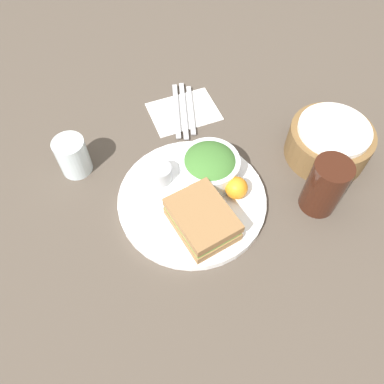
{
  "coord_description": "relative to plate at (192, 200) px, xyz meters",
  "views": [
    {
      "loc": [
        0.39,
        -0.16,
        0.67
      ],
      "look_at": [
        0.0,
        0.0,
        0.04
      ],
      "focal_mm": 35.0,
      "sensor_mm": 36.0,
      "label": 1
    }
  ],
  "objects": [
    {
      "name": "salad_bowl",
      "position": [
        -0.04,
        0.06,
        0.04
      ],
      "size": [
        0.13,
        0.13,
        0.06
      ],
      "color": "white",
      "rests_on": "plate"
    },
    {
      "name": "ground_plane",
      "position": [
        0.0,
        0.0,
        -0.01
      ],
      "size": [
        4.0,
        4.0,
        0.0
      ],
      "primitive_type": "plane",
      "color": "#4C4238"
    },
    {
      "name": "fork",
      "position": [
        -0.26,
        0.06,
        -0.0
      ],
      "size": [
        0.18,
        0.07,
        0.01
      ],
      "primitive_type": "cube",
      "rotation": [
        0.0,
        0.0,
        2.84
      ],
      "color": "#B2B2B7",
      "rests_on": "napkin"
    },
    {
      "name": "napkin",
      "position": [
        -0.26,
        0.08,
        -0.01
      ],
      "size": [
        0.12,
        0.17,
        0.0
      ],
      "primitive_type": "cube",
      "color": "white",
      "rests_on": "ground_plane"
    },
    {
      "name": "bread_basket",
      "position": [
        -0.01,
        0.33,
        0.03
      ],
      "size": [
        0.18,
        0.18,
        0.09
      ],
      "color": "brown",
      "rests_on": "ground_plane"
    },
    {
      "name": "spoon",
      "position": [
        -0.25,
        0.1,
        -0.0
      ],
      "size": [
        0.16,
        0.06,
        0.01
      ],
      "primitive_type": "cube",
      "rotation": [
        0.0,
        0.0,
        2.84
      ],
      "color": "#B2B2B7",
      "rests_on": "napkin"
    },
    {
      "name": "orange_wedge",
      "position": [
        0.03,
        0.09,
        0.03
      ],
      "size": [
        0.05,
        0.05,
        0.05
      ],
      "primitive_type": "sphere",
      "color": "orange",
      "rests_on": "plate"
    },
    {
      "name": "water_glass",
      "position": [
        -0.18,
        -0.21,
        0.03
      ],
      "size": [
        0.07,
        0.07,
        0.09
      ],
      "primitive_type": "cylinder",
      "color": "silver",
      "rests_on": "ground_plane"
    },
    {
      "name": "sandwich",
      "position": [
        0.07,
        -0.01,
        0.04
      ],
      "size": [
        0.15,
        0.12,
        0.05
      ],
      "color": "olive",
      "rests_on": "plate"
    },
    {
      "name": "dressing_cup",
      "position": [
        -0.07,
        -0.04,
        0.03
      ],
      "size": [
        0.05,
        0.05,
        0.04
      ],
      "primitive_type": "cylinder",
      "color": "#99999E",
      "rests_on": "plate"
    },
    {
      "name": "drink_glass",
      "position": [
        0.1,
        0.24,
        0.05
      ],
      "size": [
        0.08,
        0.08,
        0.13
      ],
      "primitive_type": "cylinder",
      "color": "#38190F",
      "rests_on": "ground_plane"
    },
    {
      "name": "plate",
      "position": [
        0.0,
        0.0,
        0.0
      ],
      "size": [
        0.31,
        0.31,
        0.02
      ],
      "primitive_type": "cylinder",
      "color": "white",
      "rests_on": "ground_plane"
    },
    {
      "name": "knife",
      "position": [
        -0.26,
        0.08,
        -0.0
      ],
      "size": [
        0.19,
        0.07,
        0.01
      ],
      "primitive_type": "cube",
      "rotation": [
        0.0,
        0.0,
        2.84
      ],
      "color": "#B2B2B7",
      "rests_on": "napkin"
    }
  ]
}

